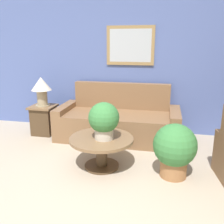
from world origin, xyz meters
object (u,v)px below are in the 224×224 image
at_px(couch_main, 118,122).
at_px(table_lamp, 41,88).
at_px(potted_plant_on_table, 104,120).
at_px(potted_plant_floor, 175,148).
at_px(side_table, 44,119).
at_px(coffee_table, 102,146).

distance_m(couch_main, table_lamp, 1.56).
height_order(couch_main, potted_plant_on_table, couch_main).
height_order(table_lamp, potted_plant_on_table, table_lamp).
relative_size(potted_plant_on_table, potted_plant_floor, 0.71).
xyz_separation_m(couch_main, side_table, (-1.44, -0.10, -0.03)).
relative_size(side_table, potted_plant_floor, 0.77).
bearing_deg(potted_plant_on_table, couch_main, 91.37).
bearing_deg(coffee_table, side_table, 142.94).
relative_size(coffee_table, table_lamp, 1.64).
relative_size(table_lamp, potted_plant_on_table, 1.07).
distance_m(potted_plant_on_table, potted_plant_floor, 1.00).
distance_m(table_lamp, potted_plant_floor, 2.71).
xyz_separation_m(potted_plant_on_table, potted_plant_floor, (0.95, -0.02, -0.32)).
bearing_deg(couch_main, table_lamp, -176.17).
distance_m(couch_main, potted_plant_floor, 1.56).
xyz_separation_m(couch_main, coffee_table, (-0.02, -1.17, 0.01)).
bearing_deg(table_lamp, potted_plant_floor, -24.99).
height_order(potted_plant_on_table, potted_plant_floor, potted_plant_on_table).
bearing_deg(table_lamp, coffee_table, -37.06).
height_order(coffee_table, potted_plant_floor, potted_plant_floor).
bearing_deg(potted_plant_floor, table_lamp, 155.01).
bearing_deg(side_table, potted_plant_floor, -24.99).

